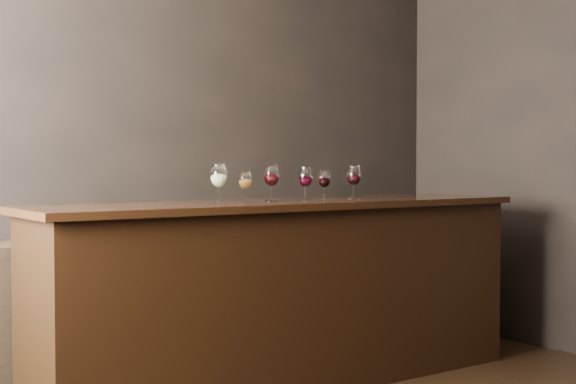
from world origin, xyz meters
TOP-DOWN VIEW (x-y plane):
  - room_shell at (-0.23, 0.11)m, footprint 5.02×4.52m
  - bar_counter at (0.53, 1.38)m, footprint 2.92×0.74m
  - bar_top at (0.53, 1.38)m, footprint 3.02×0.82m
  - back_bar_shelf at (-0.41, 2.03)m, footprint 2.33×0.40m
  - glass_white at (0.08, 1.39)m, footprint 0.09×0.09m
  - glass_amber at (0.27, 1.42)m, footprint 0.07×0.07m
  - glass_red_a at (0.44, 1.41)m, footprint 0.09×0.09m
  - glass_red_b at (0.64, 1.36)m, footprint 0.08×0.08m
  - glass_red_c at (0.81, 1.40)m, footprint 0.07×0.07m
  - glass_red_d at (1.00, 1.34)m, footprint 0.09×0.09m

SIDE VIEW (x-z plane):
  - back_bar_shelf at x=-0.41m, z-range 0.00..0.84m
  - bar_counter at x=0.53m, z-range 0.00..1.01m
  - bar_top at x=0.53m, z-range 1.01..1.05m
  - glass_amber at x=0.27m, z-range 1.08..1.25m
  - glass_red_c at x=0.81m, z-range 1.08..1.26m
  - glass_red_b at x=0.64m, z-range 1.09..1.28m
  - glass_red_d at x=1.00m, z-range 1.09..1.29m
  - glass_red_a at x=0.44m, z-range 1.09..1.30m
  - glass_white at x=0.08m, z-range 1.09..1.30m
  - room_shell at x=-0.23m, z-range 0.40..3.21m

